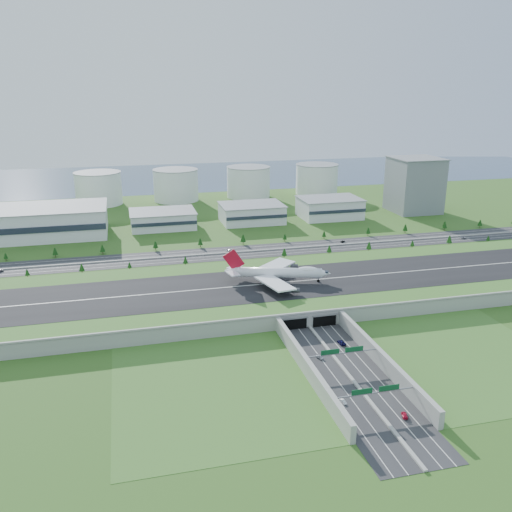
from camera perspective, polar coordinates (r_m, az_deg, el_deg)
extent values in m
plane|color=#2B571B|center=(344.12, 2.89, -4.07)|extent=(1200.00, 1200.00, 0.00)
cube|color=gray|center=(342.66, 2.90, -3.45)|extent=(520.00, 100.00, 8.00)
cube|color=#356221|center=(341.22, 2.91, -2.81)|extent=(520.00, 100.00, 0.16)
cube|color=black|center=(341.17, 2.91, -2.79)|extent=(520.00, 58.00, 0.12)
cube|color=silver|center=(341.14, 2.91, -2.78)|extent=(520.00, 0.90, 0.02)
cube|color=gray|center=(297.55, 5.67, -5.93)|extent=(520.00, 1.20, 1.20)
cube|color=#28282B|center=(251.45, 10.31, -13.02)|extent=(34.00, 120.00, 0.12)
cube|color=gray|center=(251.25, 10.31, -12.95)|extent=(1.60, 120.00, 0.90)
cube|color=gray|center=(251.35, 5.54, -11.78)|extent=(2.40, 100.00, 8.00)
cube|color=gray|center=(264.58, 13.13, -10.60)|extent=(2.40, 100.00, 8.00)
cube|color=black|center=(296.50, 4.13, -7.12)|extent=(13.00, 1.20, 6.00)
cube|color=black|center=(301.83, 7.22, -6.76)|extent=(13.00, 1.20, 6.00)
cylinder|color=gray|center=(255.46, 4.99, -11.37)|extent=(0.70, 0.70, 7.00)
cylinder|color=gray|center=(269.05, 12.80, -10.19)|extent=(0.70, 0.70, 7.00)
cube|color=gray|center=(259.93, 9.04, -10.07)|extent=(38.00, 0.50, 0.50)
cube|color=#0C4C23|center=(257.10, 7.81, -9.99)|extent=(9.00, 0.30, 2.40)
cube|color=#0C4C23|center=(261.44, 10.29, -9.63)|extent=(9.00, 0.30, 2.40)
cylinder|color=gray|center=(227.44, 7.92, -15.46)|extent=(0.70, 0.70, 7.00)
cylinder|color=gray|center=(242.61, 16.54, -13.80)|extent=(0.70, 0.70, 7.00)
cube|color=gray|center=(232.45, 12.45, -13.87)|extent=(38.00, 0.50, 0.50)
cube|color=#0C4C23|center=(229.29, 11.10, -13.84)|extent=(9.00, 0.30, 2.40)
cube|color=#0C4C23|center=(234.15, 13.84, -13.33)|extent=(9.00, 0.30, 2.40)
cube|color=#28282B|center=(430.73, -0.74, 0.46)|extent=(560.00, 36.00, 0.12)
cylinder|color=#3D2819|center=(404.96, -22.91, -1.96)|extent=(0.50, 0.50, 2.13)
cone|color=#13340E|center=(404.12, -22.96, -1.59)|extent=(3.32, 3.32, 4.26)
cylinder|color=#3D2819|center=(400.40, -17.84, -1.58)|extent=(0.50, 0.50, 2.51)
cone|color=#13340E|center=(399.41, -17.88, -1.14)|extent=(3.91, 3.91, 5.03)
cylinder|color=#3D2819|center=(399.19, -13.15, -1.28)|extent=(0.50, 0.50, 1.98)
cone|color=#13340E|center=(398.39, -13.18, -0.93)|extent=(3.09, 3.09, 3.97)
cylinder|color=#3D2819|center=(401.19, -7.42, -0.82)|extent=(0.50, 0.50, 2.38)
cone|color=#13340E|center=(400.24, -7.44, -0.41)|extent=(3.71, 3.71, 4.76)
cylinder|color=#3D2819|center=(406.84, -2.08, -0.42)|extent=(0.50, 0.50, 2.33)
cone|color=#13340E|center=(405.93, -2.09, -0.03)|extent=(3.62, 3.62, 4.65)
cylinder|color=#3D2819|center=(415.71, 2.99, -0.02)|extent=(0.50, 0.50, 2.65)
cone|color=#13340E|center=(414.70, 3.00, 0.43)|extent=(4.12, 4.12, 5.30)
cylinder|color=#3D2819|center=(427.46, 7.71, 0.34)|extent=(0.50, 0.50, 2.58)
cone|color=#13340E|center=(426.50, 7.73, 0.76)|extent=(4.01, 4.01, 5.16)
cylinder|color=#3D2819|center=(440.57, 11.78, 0.66)|extent=(0.50, 0.50, 2.81)
cone|color=#13340E|center=(439.56, 11.81, 1.11)|extent=(4.37, 4.37, 5.61)
cylinder|color=#3D2819|center=(458.24, 16.11, 0.95)|extent=(0.50, 0.50, 2.24)
cone|color=#13340E|center=(457.46, 16.15, 1.29)|extent=(3.49, 3.49, 4.48)
cylinder|color=#3D2819|center=(475.59, 19.65, 1.25)|extent=(0.50, 0.50, 2.97)
cone|color=#13340E|center=(474.61, 19.69, 1.69)|extent=(4.62, 4.62, 5.94)
cylinder|color=#3D2819|center=(496.87, 23.22, 1.46)|extent=(0.50, 0.50, 2.00)
cone|color=#13340E|center=(496.23, 23.26, 1.74)|extent=(3.11, 3.11, 4.00)
cylinder|color=#3D2819|center=(450.18, -24.82, -0.32)|extent=(0.50, 0.50, 2.08)
cone|color=#13340E|center=(449.44, -24.86, 0.00)|extent=(3.24, 3.24, 4.16)
cylinder|color=#3D2819|center=(444.39, -20.36, 0.05)|extent=(0.50, 0.50, 2.70)
cone|color=#13340E|center=(443.43, -20.41, 0.47)|extent=(4.20, 4.20, 5.39)
cylinder|color=#3D2819|center=(441.48, -15.83, 0.38)|extent=(0.50, 0.50, 2.61)
cone|color=#13340E|center=(440.54, -15.87, 0.79)|extent=(4.06, 4.06, 5.22)
cylinder|color=#3D2819|center=(441.60, -10.52, 0.77)|extent=(0.50, 0.50, 2.70)
cone|color=#13340E|center=(440.63, -10.54, 1.20)|extent=(4.20, 4.20, 5.40)
cylinder|color=#3D2819|center=(444.87, -5.88, 1.10)|extent=(0.50, 0.50, 2.65)
cone|color=#13340E|center=(443.92, -5.89, 1.52)|extent=(4.12, 4.12, 5.30)
cylinder|color=#3D2819|center=(450.91, -1.37, 1.43)|extent=(0.50, 0.50, 2.96)
cone|color=#13340E|center=(449.87, -1.37, 1.90)|extent=(4.60, 4.60, 5.91)
cylinder|color=#3D2819|center=(459.89, 3.04, 1.70)|extent=(0.50, 0.50, 2.33)
cone|color=#13340E|center=(459.09, 3.05, 2.06)|extent=(3.63, 3.63, 4.66)
cylinder|color=#3D2819|center=(471.13, 7.16, 1.97)|extent=(0.50, 0.50, 2.34)
cone|color=#13340E|center=(470.34, 7.18, 2.32)|extent=(3.63, 3.63, 4.67)
cylinder|color=#3D2819|center=(487.09, 11.70, 2.27)|extent=(0.50, 0.50, 2.60)
cone|color=#13340E|center=(486.24, 11.72, 2.65)|extent=(4.04, 4.04, 5.19)
cylinder|color=#3D2819|center=(503.39, 15.41, 2.51)|extent=(0.50, 0.50, 2.82)
cone|color=#13340E|center=(502.50, 15.44, 2.91)|extent=(4.39, 4.39, 5.65)
cylinder|color=#3D2819|center=(523.60, 19.20, 2.74)|extent=(0.50, 0.50, 2.92)
cone|color=#13340E|center=(522.72, 19.25, 3.13)|extent=(4.54, 4.54, 5.84)
cylinder|color=#3D2819|center=(544.45, 22.48, 2.90)|extent=(0.50, 0.50, 2.68)
cone|color=#13340E|center=(543.67, 22.52, 3.25)|extent=(4.17, 4.17, 5.36)
cube|color=silver|center=(509.69, -22.20, 3.30)|extent=(120.00, 60.00, 25.00)
cube|color=silver|center=(511.10, -9.79, 3.82)|extent=(58.00, 42.00, 15.00)
cube|color=silver|center=(523.40, -0.46, 4.52)|extent=(58.00, 42.00, 17.00)
cube|color=silver|center=(546.92, 7.75, 5.03)|extent=(58.00, 42.00, 19.00)
cube|color=slate|center=(589.06, 16.34, 7.17)|extent=(46.00, 46.00, 55.00)
cylinder|color=white|center=(626.00, -16.24, 6.83)|extent=(50.00, 50.00, 35.00)
cylinder|color=white|center=(628.20, -8.43, 7.37)|extent=(50.00, 50.00, 35.00)
cylinder|color=white|center=(641.76, -0.80, 7.77)|extent=(50.00, 50.00, 35.00)
cylinder|color=white|center=(665.97, 6.41, 8.03)|extent=(50.00, 50.00, 35.00)
cube|color=#344964|center=(801.48, -7.12, 8.35)|extent=(1200.00, 260.00, 0.06)
cylinder|color=white|center=(341.43, 2.37, -1.75)|extent=(53.99, 21.91, 6.23)
cone|color=white|center=(342.42, 7.27, -1.82)|extent=(9.28, 8.24, 6.23)
cone|color=white|center=(342.81, -2.52, -1.60)|extent=(11.14, 8.81, 6.23)
ellipsoid|color=white|center=(341.03, 5.50, -1.44)|extent=(14.13, 8.53, 3.83)
cube|color=white|center=(326.21, 1.99, -2.87)|extent=(19.82, 31.51, 1.54)
cube|color=white|center=(357.43, 2.10, -1.01)|extent=(30.38, 28.75, 1.54)
cylinder|color=#38383D|center=(331.49, 3.14, -2.94)|extent=(5.70, 4.28, 2.92)
cylinder|color=#38383D|center=(321.55, 4.15, -3.62)|extent=(5.70, 4.28, 2.92)
cylinder|color=#38383D|center=(353.48, 3.15, -1.61)|extent=(5.70, 4.28, 2.92)
cylinder|color=#38383D|center=(363.69, 4.04, -1.07)|extent=(5.70, 4.28, 2.92)
cube|color=white|center=(336.51, -2.46, -1.83)|extent=(8.11, 11.76, 0.58)
cube|color=white|center=(348.43, -2.26, -1.14)|extent=(11.82, 11.58, 0.58)
cube|color=#AF0C21|center=(340.36, -2.37, -0.43)|extent=(13.54, 4.90, 14.60)
cylinder|color=black|center=(343.85, 6.56, -2.62)|extent=(1.85, 0.68, 1.85)
cylinder|color=black|center=(340.29, 1.70, -2.72)|extent=(1.85, 0.68, 1.85)
cylinder|color=black|center=(346.14, 1.72, -2.37)|extent=(1.85, 0.68, 1.85)
cylinder|color=black|center=(340.46, 0.71, -2.71)|extent=(1.85, 0.68, 1.85)
cylinder|color=black|center=(346.30, 0.76, -2.35)|extent=(1.85, 0.68, 1.85)
imported|color=silver|center=(268.63, 6.74, -10.50)|extent=(3.56, 5.37, 1.70)
imported|color=white|center=(236.61, 9.15, -14.88)|extent=(2.05, 4.16, 1.31)
imported|color=#0D0C3E|center=(283.91, 8.99, -8.98)|extent=(3.08, 6.10, 1.65)
imported|color=#B7102D|center=(233.22, 15.37, -15.84)|extent=(3.56, 5.53, 1.49)
imported|color=#4F4F53|center=(424.54, -25.30, -1.42)|extent=(4.98, 3.63, 1.58)
imported|color=black|center=(461.72, 9.10, 1.52)|extent=(4.58, 2.87, 1.43)
imported|color=#ABAAAF|center=(500.08, 20.96, 1.81)|extent=(5.94, 2.99, 1.61)
imported|color=silver|center=(433.00, -2.78, 0.66)|extent=(5.64, 2.39, 1.62)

